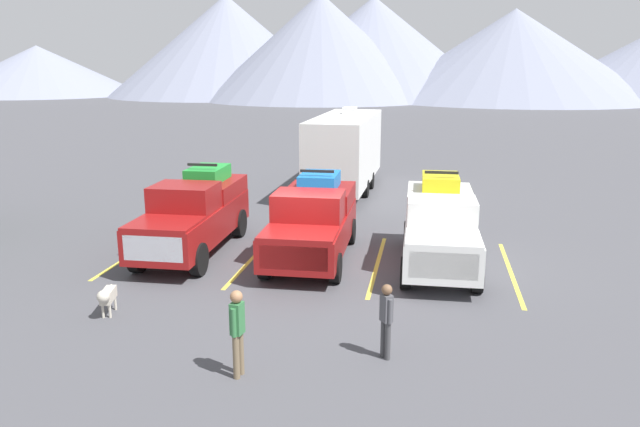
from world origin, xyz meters
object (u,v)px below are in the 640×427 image
object	(u,v)px
pickup_truck_a	(195,213)
person_b	(386,316)
dog	(107,296)
pickup_truck_c	(440,225)
person_a	(237,328)
camper_trailer_a	(345,149)
pickup_truck_b	(313,220)

from	to	relation	value
pickup_truck_a	person_b	size ratio (longest dim) A/B	3.80
dog	person_b	bearing A→B (deg)	-8.16
pickup_truck_c	dog	distance (m)	9.14
pickup_truck_c	person_a	distance (m)	8.16
person_b	pickup_truck_c	bearing A→B (deg)	79.91
pickup_truck_c	person_b	world-z (taller)	pickup_truck_c
pickup_truck_a	camper_trailer_a	xyz separation A→B (m)	(3.31, 9.64, 0.74)
pickup_truck_c	person_b	xyz separation A→B (m)	(-1.08, -6.05, -0.29)
pickup_truck_a	camper_trailer_a	world-z (taller)	camper_trailer_a
pickup_truck_a	dog	distance (m)	5.23
pickup_truck_c	person_a	xyz separation A→B (m)	(-3.71, -7.27, -0.20)
pickup_truck_b	person_b	distance (m)	6.65
pickup_truck_b	person_a	world-z (taller)	pickup_truck_b
pickup_truck_c	camper_trailer_a	bearing A→B (deg)	112.89
camper_trailer_a	dog	xyz separation A→B (m)	(-3.44, -14.82, -1.48)
pickup_truck_b	dog	xyz separation A→B (m)	(-3.82, -5.18, -0.67)
pickup_truck_b	pickup_truck_a	bearing A→B (deg)	179.96
person_b	dog	xyz separation A→B (m)	(-6.45, 0.92, -0.41)
camper_trailer_a	person_a	size ratio (longest dim) A/B	5.41
dog	pickup_truck_a	bearing A→B (deg)	88.65
pickup_truck_b	pickup_truck_c	bearing A→B (deg)	-0.71
pickup_truck_b	person_a	bearing A→B (deg)	-89.99
camper_trailer_a	person_b	world-z (taller)	camper_trailer_a
person_a	pickup_truck_b	bearing A→B (deg)	90.01
pickup_truck_c	camper_trailer_a	world-z (taller)	camper_trailer_a
person_a	dog	world-z (taller)	person_a
person_a	person_b	xyz separation A→B (m)	(2.63, 1.22, -0.09)
pickup_truck_a	pickup_truck_b	world-z (taller)	pickup_truck_a
pickup_truck_b	pickup_truck_c	world-z (taller)	pickup_truck_c
person_a	dog	xyz separation A→B (m)	(-3.82, 2.14, -0.50)
pickup_truck_b	pickup_truck_c	xyz separation A→B (m)	(3.71, -0.05, 0.02)
person_a	camper_trailer_a	bearing A→B (deg)	91.30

